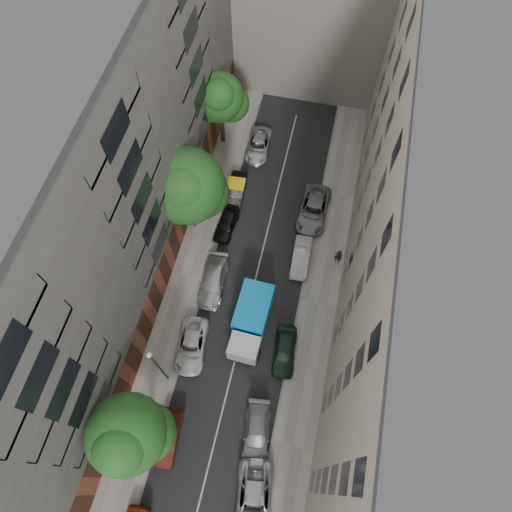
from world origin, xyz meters
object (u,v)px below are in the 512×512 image
(car_left_1, at_px, (168,437))
(car_right_4, at_px, (313,210))
(car_right_0, at_px, (254,501))
(pedestrian, at_px, (338,256))
(car_left_3, at_px, (213,281))
(car_left_2, at_px, (191,346))
(tree_mid, at_px, (187,188))
(car_right_3, at_px, (301,257))
(tarp_truck, at_px, (251,321))
(tree_near, at_px, (128,437))
(lamp_post, at_px, (157,365))
(tree_far, at_px, (220,100))
(car_right_2, at_px, (285,351))
(car_left_6, at_px, (259,145))
(car_right_1, at_px, (257,433))
(car_left_5, at_px, (236,190))
(car_left_4, at_px, (227,224))

(car_left_1, relative_size, car_right_4, 0.75)
(car_right_0, relative_size, car_right_4, 0.99)
(car_left_1, relative_size, pedestrian, 2.22)
(car_left_3, bearing_deg, pedestrian, 21.42)
(car_left_2, relative_size, tree_mid, 0.52)
(car_right_3, height_order, car_right_4, car_right_4)
(car_left_1, height_order, car_right_3, same)
(tarp_truck, distance_m, tree_near, 12.15)
(car_right_3, bearing_deg, car_right_0, -91.51)
(car_right_4, xyz_separation_m, lamp_post, (-8.19, -16.94, 3.69))
(tree_far, height_order, pedestrian, tree_far)
(car_right_2, relative_size, tree_mid, 0.47)
(car_left_6, bearing_deg, car_right_2, -73.84)
(car_right_1, bearing_deg, tarp_truck, 98.31)
(car_left_1, xyz_separation_m, tree_far, (-3.11, 27.23, 4.92))
(pedestrian, bearing_deg, tarp_truck, 62.75)
(car_right_2, bearing_deg, car_left_5, 113.28)
(tarp_truck, xyz_separation_m, car_left_2, (-4.08, -2.69, -0.88))
(car_left_3, xyz_separation_m, tree_mid, (-3.02, 5.09, 5.08))
(car_right_4, relative_size, lamp_post, 0.76)
(car_left_3, height_order, lamp_post, lamp_post)
(car_right_4, relative_size, tree_near, 0.62)
(pedestrian, bearing_deg, car_right_0, 92.82)
(car_left_6, bearing_deg, car_right_3, -62.97)
(tree_near, bearing_deg, car_right_0, -12.42)
(car_left_5, bearing_deg, car_right_2, -65.37)
(pedestrian, bearing_deg, car_left_6, -37.35)
(car_left_3, xyz_separation_m, car_right_3, (6.66, 3.80, -0.05))
(car_right_4, height_order, tree_near, tree_near)
(car_left_1, distance_m, pedestrian, 19.26)
(tarp_truck, relative_size, tree_near, 0.70)
(car_right_1, bearing_deg, car_left_4, 103.82)
(car_left_1, relative_size, car_right_1, 0.89)
(car_left_1, relative_size, car_right_2, 0.96)
(car_right_0, height_order, lamp_post, lamp_post)
(car_left_3, bearing_deg, tarp_truck, -39.93)
(car_right_1, bearing_deg, car_left_5, 100.17)
(car_right_3, xyz_separation_m, car_right_4, (0.23, 4.86, 0.08))
(car_left_3, height_order, car_right_4, car_right_4)
(car_left_3, bearing_deg, car_right_1, -63.14)
(car_right_0, distance_m, car_right_4, 23.46)
(tree_mid, bearing_deg, car_right_2, -43.78)
(pedestrian, bearing_deg, car_right_1, 87.70)
(car_left_1, xyz_separation_m, tree_near, (-1.31, -0.74, 5.27))
(tarp_truck, height_order, car_left_6, tarp_truck)
(car_left_1, distance_m, car_right_2, 10.40)
(car_left_6, distance_m, car_right_1, 26.01)
(car_left_2, bearing_deg, car_left_3, 81.25)
(car_right_0, relative_size, tree_mid, 0.60)
(car_left_2, relative_size, car_right_4, 0.87)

